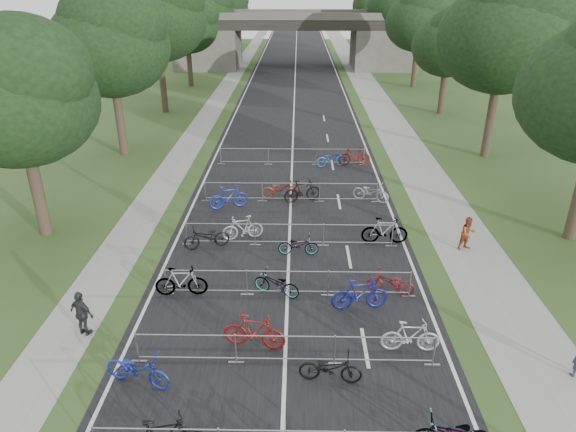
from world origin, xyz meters
name	(u,v)px	position (x,y,z in m)	size (l,w,h in m)	color
road	(295,90)	(0.00, 50.00, 0.01)	(11.00, 140.00, 0.01)	black
sidewalk_right	(370,90)	(8.00, 50.00, 0.01)	(3.00, 140.00, 0.01)	gray
sidewalk_left	(225,90)	(-7.50, 50.00, 0.01)	(2.00, 140.00, 0.01)	gray
lane_markings	(295,90)	(0.00, 50.00, 0.00)	(0.12, 140.00, 0.00)	silver
overpass_bridge	(296,40)	(0.00, 65.00, 3.53)	(31.00, 8.00, 7.05)	#4B4943
tree_left_0	(18,96)	(-11.39, 15.93, 6.49)	(6.72, 6.72, 10.25)	#33261C
tree_left_1	(110,42)	(-11.39, 27.93, 7.30)	(7.56, 7.56, 11.53)	#33261C
tree_right_1	(507,33)	(13.11, 27.93, 7.90)	(8.18, 8.18, 12.47)	#33261C
tree_left_2	(157,15)	(-11.39, 39.93, 8.12)	(8.40, 8.40, 12.81)	#33261C
tree_right_2	(450,43)	(13.11, 39.93, 5.95)	(6.16, 6.16, 9.39)	#33261C
tree_left_3	(187,24)	(-11.39, 51.93, 6.49)	(6.72, 6.72, 10.25)	#33261C
tree_right_3	(421,20)	(13.11, 51.93, 6.92)	(7.17, 7.17, 10.93)	#33261C
tree_left_4	(205,9)	(-11.39, 63.93, 7.30)	(7.56, 7.56, 11.53)	#33261C
tree_right_4	(401,4)	(13.11, 63.93, 7.90)	(8.18, 8.18, 12.47)	#33261C
tree_right_5	(385,15)	(13.11, 75.93, 5.95)	(6.16, 6.16, 9.39)	#33261C
tree_left_6	(229,6)	(-11.39, 87.93, 6.49)	(6.72, 6.72, 10.25)	#33261C
tree_right_6	(374,4)	(13.11, 87.93, 6.92)	(7.17, 7.17, 10.93)	#33261C
barrier_row_2	(285,349)	(0.00, 7.20, 0.55)	(9.70, 0.08, 1.10)	gray
barrier_row_3	(287,283)	(0.00, 11.00, 0.55)	(9.70, 0.08, 1.10)	gray
barrier_row_4	(289,235)	(0.00, 15.00, 0.55)	(9.70, 0.08, 1.10)	gray
barrier_row_5	(291,192)	(0.00, 20.00, 0.55)	(9.70, 0.08, 1.10)	gray
barrier_row_6	(292,156)	(0.00, 26.00, 0.55)	(9.70, 0.08, 1.10)	gray
bike_8	(138,369)	(-4.30, 6.22, 0.55)	(0.74, 2.11, 1.11)	navy
bike_9	(254,332)	(-1.01, 7.96, 0.62)	(0.58, 2.07, 1.24)	maroon
bike_10	(330,368)	(1.36, 6.45, 0.50)	(0.66, 1.89, 0.99)	black
bike_11	(410,337)	(4.00, 7.87, 0.57)	(0.53, 1.89, 1.14)	#B1B2B9
bike_12	(181,282)	(-4.00, 10.92, 0.60)	(0.56, 1.98, 1.19)	gray
bike_13	(276,284)	(-0.42, 11.01, 0.48)	(0.64, 1.84, 0.97)	gray
bike_14	(360,294)	(2.63, 10.17, 0.63)	(0.59, 2.09, 1.25)	navy
bike_15	(391,283)	(3.92, 11.21, 0.47)	(0.62, 1.78, 0.94)	maroon
bike_16	(207,237)	(-3.65, 14.69, 0.53)	(0.71, 2.03, 1.07)	black
bike_17	(243,228)	(-2.14, 15.57, 0.57)	(0.54, 1.90, 1.14)	#B3B2BA
bike_18	(298,245)	(0.41, 14.15, 0.46)	(0.61, 1.74, 0.91)	gray
bike_19	(385,231)	(4.30, 15.29, 0.63)	(0.59, 2.10, 1.26)	gray
bike_20	(229,197)	(-3.22, 19.05, 0.62)	(0.58, 2.07, 1.24)	#1C2D9D
bike_21	(280,189)	(-0.57, 20.42, 0.55)	(0.73, 2.08, 1.09)	maroon
bike_22	(302,191)	(0.62, 20.01, 0.62)	(0.58, 2.05, 1.23)	black
bike_23	(371,192)	(4.30, 20.12, 0.52)	(0.69, 1.99, 1.05)	gray
bike_26	(331,158)	(2.49, 25.71, 0.52)	(0.69, 1.98, 1.04)	#1D4C9F
bike_27	(354,156)	(3.99, 26.00, 0.61)	(0.57, 2.03, 1.22)	maroon
pedestrian_b	(468,234)	(7.86, 14.79, 0.77)	(0.75, 0.58, 1.53)	brown
pedestrian_c	(82,314)	(-6.80, 8.54, 0.82)	(0.96, 0.40, 1.64)	#252628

